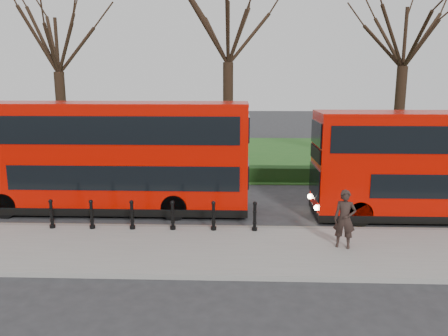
{
  "coord_description": "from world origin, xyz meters",
  "views": [
    {
      "loc": [
        2.71,
        -15.95,
        5.35
      ],
      "look_at": [
        2.11,
        0.5,
        2.0
      ],
      "focal_mm": 35.0,
      "sensor_mm": 36.0,
      "label": 1
    }
  ],
  "objects": [
    {
      "name": "ground",
      "position": [
        0.0,
        0.0,
        0.0
      ],
      "size": [
        120.0,
        120.0,
        0.0
      ],
      "primitive_type": "plane",
      "color": "#28282B",
      "rests_on": "ground"
    },
    {
      "name": "pavement",
      "position": [
        0.0,
        -3.0,
        0.07
      ],
      "size": [
        60.0,
        4.0,
        0.15
      ],
      "primitive_type": "cube",
      "color": "gray",
      "rests_on": "ground"
    },
    {
      "name": "kerb",
      "position": [
        0.0,
        -1.0,
        0.07
      ],
      "size": [
        60.0,
        0.25,
        0.16
      ],
      "primitive_type": "cube",
      "color": "slate",
      "rests_on": "ground"
    },
    {
      "name": "grass_verge",
      "position": [
        0.0,
        15.0,
        0.03
      ],
      "size": [
        60.0,
        18.0,
        0.06
      ],
      "primitive_type": "cube",
      "color": "#22531B",
      "rests_on": "ground"
    },
    {
      "name": "hedge",
      "position": [
        0.0,
        6.8,
        0.4
      ],
      "size": [
        60.0,
        0.9,
        0.8
      ],
      "primitive_type": "cube",
      "color": "black",
      "rests_on": "ground"
    },
    {
      "name": "yellow_line_outer",
      "position": [
        0.0,
        -0.7,
        0.01
      ],
      "size": [
        60.0,
        0.1,
        0.01
      ],
      "primitive_type": "cube",
      "color": "yellow",
      "rests_on": "ground"
    },
    {
      "name": "yellow_line_inner",
      "position": [
        0.0,
        -0.5,
        0.01
      ],
      "size": [
        60.0,
        0.1,
        0.01
      ],
      "primitive_type": "cube",
      "color": "yellow",
      "rests_on": "ground"
    },
    {
      "name": "tree_left",
      "position": [
        -8.0,
        10.0,
        7.65
      ],
      "size": [
        6.74,
        6.74,
        10.53
      ],
      "color": "black",
      "rests_on": "ground"
    },
    {
      "name": "tree_mid",
      "position": [
        2.0,
        10.0,
        8.36
      ],
      "size": [
        7.36,
        7.36,
        11.5
      ],
      "color": "black",
      "rests_on": "ground"
    },
    {
      "name": "tree_right",
      "position": [
        12.0,
        10.0,
        8.05
      ],
      "size": [
        7.09,
        7.09,
        11.07
      ],
      "color": "black",
      "rests_on": "ground"
    },
    {
      "name": "bollard_row",
      "position": [
        -0.35,
        -1.35,
        0.65
      ],
      "size": [
        7.36,
        0.15,
        1.0
      ],
      "color": "black",
      "rests_on": "pavement"
    },
    {
      "name": "bus_lead",
      "position": [
        -2.55,
        1.27,
        2.24
      ],
      "size": [
        11.19,
        2.57,
        4.45
      ],
      "color": "#B10900",
      "rests_on": "ground"
    },
    {
      "name": "pedestrian",
      "position": [
        6.0,
        -2.82,
        1.08
      ],
      "size": [
        0.78,
        0.62,
        1.85
      ],
      "primitive_type": "imported",
      "rotation": [
        0.0,
        0.0,
        -0.3
      ],
      "color": "black",
      "rests_on": "pavement"
    }
  ]
}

